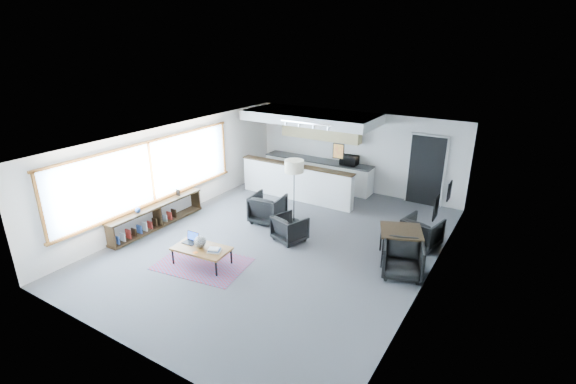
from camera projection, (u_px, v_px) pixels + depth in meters
The scene contains 21 objects.
room at pixel (282, 193), 9.94m from camera, with size 7.02×9.02×2.62m.
window at pixel (151, 174), 10.87m from camera, with size 0.10×5.95×1.66m.
console at pixel (156, 217), 11.07m from camera, with size 0.35×3.00×0.80m.
kitchenette at pixel (312, 150), 13.46m from camera, with size 4.20×1.96×2.60m.
doorway at pixel (426, 170), 12.42m from camera, with size 1.10×0.12×2.15m.
track_light at pixel (306, 124), 11.55m from camera, with size 1.60×0.07×0.15m.
wall_art_lower at pixel (436, 208), 8.47m from camera, with size 0.03×0.38×0.48m.
wall_art_upper at pixel (449, 191), 9.53m from camera, with size 0.03×0.34×0.44m.
kilim_rug at pixel (203, 264), 9.40m from camera, with size 2.16×1.63×0.01m.
coffee_table at pixel (202, 249), 9.26m from camera, with size 1.33×0.81×0.41m.
laptop at pixel (191, 239), 9.50m from camera, with size 0.32×0.27×0.23m.
ceramic_pot at pixel (200, 242), 9.24m from camera, with size 0.27×0.27×0.27m.
book_stack at pixel (214, 250), 9.07m from camera, with size 0.33×0.31×0.08m.
coaster at pixel (195, 252), 9.05m from camera, with size 0.13×0.13×0.01m.
armchair_left at pixel (268, 207), 11.40m from camera, with size 0.84×0.79×0.87m, color black.
armchair_right at pixel (290, 227), 10.37m from camera, with size 0.71×0.66×0.73m, color black.
floor_lamp at pixel (294, 169), 11.01m from camera, with size 0.64×0.64×1.77m.
dining_table at pixel (401, 233), 9.32m from camera, with size 1.17×1.17×0.76m.
dining_chair_near at pixel (402, 260), 8.85m from camera, with size 0.71×0.66×0.73m, color black.
dining_chair_far at pixel (422, 233), 10.08m from camera, with size 0.68×0.64×0.70m, color black.
microwave at pixel (349, 159), 13.35m from camera, with size 0.55×0.30×0.37m, color black.
Camera 1 is at (5.00, -7.84, 4.83)m, focal length 26.00 mm.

